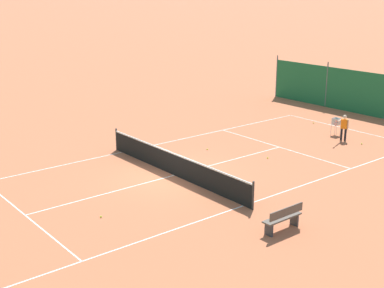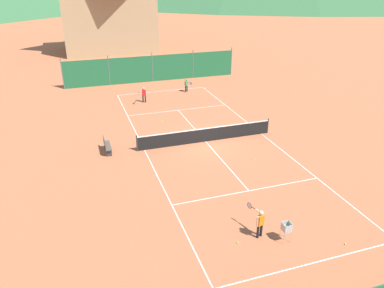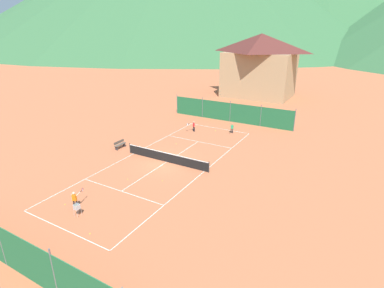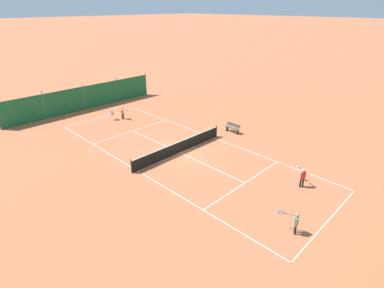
{
  "view_description": "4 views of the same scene",
  "coord_description": "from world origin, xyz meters",
  "px_view_note": "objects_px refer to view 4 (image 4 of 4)",
  "views": [
    {
      "loc": [
        -16.68,
        12.5,
        7.54
      ],
      "look_at": [
        -0.74,
        -0.34,
        1.46
      ],
      "focal_mm": 50.0,
      "sensor_mm": 36.0,
      "label": 1
    },
    {
      "loc": [
        -7.92,
        -21.0,
        10.28
      ],
      "look_at": [
        -1.48,
        -1.59,
        0.74
      ],
      "focal_mm": 35.0,
      "sensor_mm": 36.0,
      "label": 2
    },
    {
      "loc": [
        15.16,
        -21.65,
        12.09
      ],
      "look_at": [
        1.49,
        2.31,
        1.37
      ],
      "focal_mm": 28.0,
      "sensor_mm": 36.0,
      "label": 3
    },
    {
      "loc": [
        14.49,
        15.8,
        10.73
      ],
      "look_at": [
        -0.23,
        1.21,
        1.06
      ],
      "focal_mm": 28.0,
      "sensor_mm": 36.0,
      "label": 4
    }
  ],
  "objects_px": {
    "tennis_ball_near_corner": "(88,122)",
    "courtside_bench": "(233,128)",
    "tennis_ball_by_net_left": "(135,146)",
    "player_near_baseline": "(295,222)",
    "tennis_net": "(179,147)",
    "tennis_ball_service_box": "(309,212)",
    "tennis_ball_mid_court": "(238,163)",
    "player_near_service": "(123,112)",
    "player_far_baseline": "(302,176)",
    "ball_hopper": "(112,114)",
    "tennis_ball_alley_right": "(152,133)",
    "tennis_ball_far_corner": "(131,116)"
  },
  "relations": [
    {
      "from": "tennis_ball_near_corner",
      "to": "courtside_bench",
      "type": "distance_m",
      "value": 14.45
    },
    {
      "from": "tennis_ball_by_net_left",
      "to": "player_near_baseline",
      "type": "bearing_deg",
      "value": 88.75
    },
    {
      "from": "tennis_net",
      "to": "courtside_bench",
      "type": "xyz_separation_m",
      "value": [
        -6.34,
        0.44,
        -0.05
      ]
    },
    {
      "from": "tennis_ball_service_box",
      "to": "tennis_ball_by_net_left",
      "type": "distance_m",
      "value": 14.34
    },
    {
      "from": "tennis_ball_mid_court",
      "to": "player_near_service",
      "type": "bearing_deg",
      "value": -87.65
    },
    {
      "from": "player_near_service",
      "to": "tennis_ball_near_corner",
      "type": "relative_size",
      "value": 19.93
    },
    {
      "from": "player_far_baseline",
      "to": "tennis_ball_service_box",
      "type": "bearing_deg",
      "value": 35.78
    },
    {
      "from": "tennis_ball_by_net_left",
      "to": "ball_hopper",
      "type": "bearing_deg",
      "value": -107.09
    },
    {
      "from": "tennis_ball_service_box",
      "to": "ball_hopper",
      "type": "relative_size",
      "value": 0.07
    },
    {
      "from": "player_near_baseline",
      "to": "courtside_bench",
      "type": "distance_m",
      "value": 13.58
    },
    {
      "from": "player_near_service",
      "to": "ball_hopper",
      "type": "height_order",
      "value": "player_near_service"
    },
    {
      "from": "tennis_ball_service_box",
      "to": "ball_hopper",
      "type": "xyz_separation_m",
      "value": [
        -0.35,
        -21.25,
        0.62
      ]
    },
    {
      "from": "tennis_ball_service_box",
      "to": "player_near_baseline",
      "type": "bearing_deg",
      "value": 4.28
    },
    {
      "from": "player_near_service",
      "to": "player_far_baseline",
      "type": "height_order",
      "value": "player_far_baseline"
    },
    {
      "from": "player_far_baseline",
      "to": "courtside_bench",
      "type": "xyz_separation_m",
      "value": [
        -4.13,
        -8.78,
        -0.32
      ]
    },
    {
      "from": "tennis_ball_mid_court",
      "to": "ball_hopper",
      "type": "xyz_separation_m",
      "value": [
        1.5,
        -14.87,
        0.62
      ]
    },
    {
      "from": "tennis_ball_mid_court",
      "to": "tennis_ball_service_box",
      "type": "height_order",
      "value": "same"
    },
    {
      "from": "courtside_bench",
      "to": "tennis_ball_near_corner",
      "type": "bearing_deg",
      "value": -55.05
    },
    {
      "from": "tennis_ball_alley_right",
      "to": "ball_hopper",
      "type": "bearing_deg",
      "value": -84.22
    },
    {
      "from": "tennis_ball_alley_right",
      "to": "courtside_bench",
      "type": "distance_m",
      "value": 7.47
    },
    {
      "from": "player_near_service",
      "to": "tennis_ball_service_box",
      "type": "xyz_separation_m",
      "value": [
        1.26,
        20.63,
        -0.73
      ]
    },
    {
      "from": "player_far_baseline",
      "to": "tennis_ball_far_corner",
      "type": "bearing_deg",
      "value": -90.1
    },
    {
      "from": "tennis_ball_alley_right",
      "to": "tennis_ball_service_box",
      "type": "height_order",
      "value": "same"
    },
    {
      "from": "player_near_service",
      "to": "ball_hopper",
      "type": "relative_size",
      "value": 1.48
    },
    {
      "from": "tennis_net",
      "to": "tennis_ball_alley_right",
      "type": "relative_size",
      "value": 139.09
    },
    {
      "from": "tennis_ball_far_corner",
      "to": "tennis_ball_near_corner",
      "type": "distance_m",
      "value": 4.43
    },
    {
      "from": "player_near_service",
      "to": "tennis_ball_service_box",
      "type": "relative_size",
      "value": 19.93
    },
    {
      "from": "player_far_baseline",
      "to": "courtside_bench",
      "type": "distance_m",
      "value": 9.71
    },
    {
      "from": "tennis_ball_service_box",
      "to": "courtside_bench",
      "type": "bearing_deg",
      "value": -121.57
    },
    {
      "from": "player_near_service",
      "to": "tennis_ball_mid_court",
      "type": "distance_m",
      "value": 14.28
    },
    {
      "from": "tennis_net",
      "to": "tennis_ball_by_net_left",
      "type": "relative_size",
      "value": 139.09
    },
    {
      "from": "player_near_service",
      "to": "tennis_ball_alley_right",
      "type": "height_order",
      "value": "player_near_service"
    },
    {
      "from": "player_near_baseline",
      "to": "tennis_ball_far_corner",
      "type": "relative_size",
      "value": 18.58
    },
    {
      "from": "tennis_ball_near_corner",
      "to": "courtside_bench",
      "type": "height_order",
      "value": "courtside_bench"
    },
    {
      "from": "tennis_ball_service_box",
      "to": "tennis_ball_by_net_left",
      "type": "height_order",
      "value": "same"
    },
    {
      "from": "tennis_ball_alley_right",
      "to": "tennis_ball_by_net_left",
      "type": "height_order",
      "value": "same"
    },
    {
      "from": "tennis_net",
      "to": "courtside_bench",
      "type": "bearing_deg",
      "value": 176.02
    },
    {
      "from": "player_far_baseline",
      "to": "courtside_bench",
      "type": "height_order",
      "value": "player_far_baseline"
    },
    {
      "from": "tennis_ball_by_net_left",
      "to": "tennis_ball_far_corner",
      "type": "bearing_deg",
      "value": -122.07
    },
    {
      "from": "player_far_baseline",
      "to": "tennis_ball_mid_court",
      "type": "bearing_deg",
      "value": -85.04
    },
    {
      "from": "player_far_baseline",
      "to": "tennis_ball_by_net_left",
      "type": "relative_size",
      "value": 19.95
    },
    {
      "from": "tennis_ball_far_corner",
      "to": "ball_hopper",
      "type": "distance_m",
      "value": 2.09
    },
    {
      "from": "tennis_ball_far_corner",
      "to": "player_far_baseline",
      "type": "bearing_deg",
      "value": 89.9
    },
    {
      "from": "ball_hopper",
      "to": "player_far_baseline",
      "type": "bearing_deg",
      "value": 95.56
    },
    {
      "from": "tennis_net",
      "to": "tennis_ball_service_box",
      "type": "bearing_deg",
      "value": 89.73
    },
    {
      "from": "tennis_ball_near_corner",
      "to": "player_near_service",
      "type": "bearing_deg",
      "value": 152.7
    },
    {
      "from": "tennis_ball_alley_right",
      "to": "tennis_ball_mid_court",
      "type": "xyz_separation_m",
      "value": [
        -0.91,
        9.11,
        0.0
      ]
    },
    {
      "from": "tennis_net",
      "to": "ball_hopper",
      "type": "distance_m",
      "value": 10.4
    },
    {
      "from": "player_near_baseline",
      "to": "tennis_ball_near_corner",
      "type": "bearing_deg",
      "value": -90.62
    },
    {
      "from": "tennis_ball_alley_right",
      "to": "tennis_ball_mid_court",
      "type": "relative_size",
      "value": 1.0
    }
  ]
}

